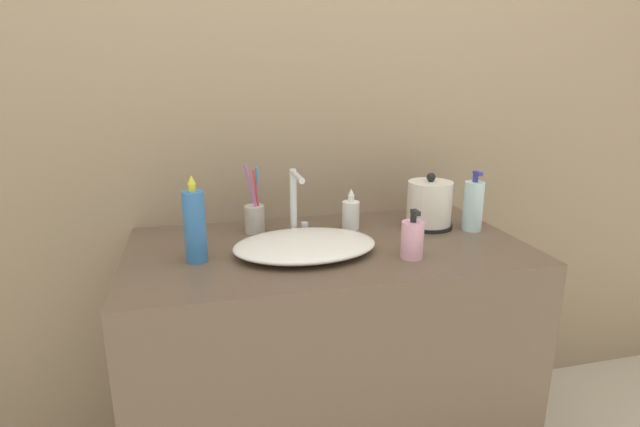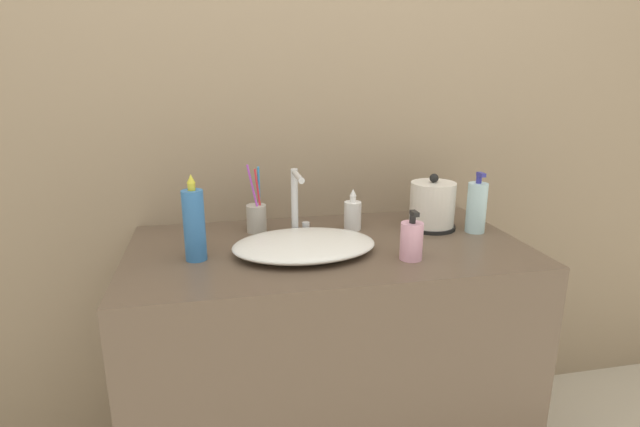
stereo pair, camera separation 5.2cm
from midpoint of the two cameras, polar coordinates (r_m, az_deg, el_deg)
The scene contains 10 objects.
wall_back at distance 1.74m, azimuth -2.80°, elevation 15.52°, with size 6.00×0.04×2.60m.
vanity_counter at distance 1.68m, azimuth -0.08°, elevation -16.70°, with size 1.18×0.62×0.81m.
sink_basin at distance 1.43m, azimuth -2.77°, elevation -3.63°, with size 0.41×0.29×0.05m.
faucet at distance 1.55m, azimuth -3.74°, elevation 1.58°, with size 0.06×0.15×0.21m.
electric_kettle at distance 1.69m, azimuth 11.52°, elevation 0.83°, with size 0.16×0.16×0.18m.
toothbrush_cup at distance 1.62m, azimuth -8.39°, elevation -0.45°, with size 0.06×0.06×0.22m.
lotion_bottle at distance 1.69m, azimuth 16.25°, elevation 0.87°, with size 0.06×0.06×0.20m.
shampoo_bottle at distance 1.40m, azimuth 9.46°, elevation -2.92°, with size 0.06×0.06×0.14m.
mouthwash_bottle at distance 1.39m, azimuth -15.18°, elevation -1.36°, with size 0.06×0.06×0.24m.
hand_cream_bottle at distance 1.64m, azimuth 2.63°, elevation -0.06°, with size 0.06×0.06×0.14m.
Camera 1 is at (-0.36, -1.06, 1.31)m, focal length 28.00 mm.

